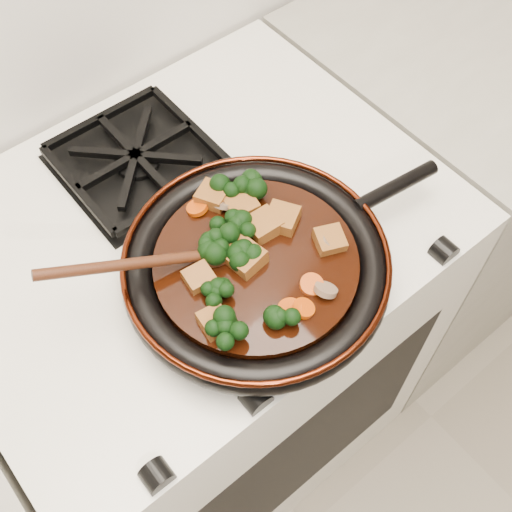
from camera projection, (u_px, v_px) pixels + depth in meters
stove at (208, 347)px, 1.34m from camera, size 0.76×0.60×0.90m
burner_grate_front at (248, 278)px, 0.89m from camera, size 0.23×0.23×0.03m
burner_grate_back at (137, 159)px, 1.01m from camera, size 0.23×0.23×0.03m
skillet at (257, 266)px, 0.87m from camera, size 0.49×0.36×0.05m
braising_sauce at (256, 264)px, 0.86m from camera, size 0.28×0.28×0.02m
tofu_cube_0 at (263, 226)px, 0.87m from camera, size 0.05×0.05×0.03m
tofu_cube_1 at (199, 278)px, 0.83m from camera, size 0.04×0.04×0.02m
tofu_cube_2 at (282, 219)px, 0.88m from camera, size 0.06×0.06×0.03m
tofu_cube_3 at (330, 240)px, 0.86m from camera, size 0.05×0.05×0.03m
tofu_cube_4 at (213, 196)px, 0.90m from camera, size 0.05×0.06×0.03m
tofu_cube_5 at (245, 258)px, 0.84m from camera, size 0.05×0.05×0.03m
tofu_cube_6 at (242, 205)px, 0.89m from camera, size 0.05×0.05×0.03m
tofu_cube_7 at (215, 322)px, 0.79m from camera, size 0.04×0.04×0.02m
broccoli_floret_0 at (216, 292)px, 0.82m from camera, size 0.07×0.07×0.06m
broccoli_floret_1 at (234, 189)px, 0.91m from camera, size 0.07×0.07×0.07m
broccoli_floret_2 at (231, 226)px, 0.87m from camera, size 0.07×0.07×0.07m
broccoli_floret_3 at (238, 233)px, 0.86m from camera, size 0.07×0.07×0.07m
broccoli_floret_4 at (251, 189)px, 0.90m from camera, size 0.09×0.08×0.06m
broccoli_floret_5 at (277, 318)px, 0.79m from camera, size 0.08×0.08×0.07m
broccoli_floret_6 at (215, 247)px, 0.85m from camera, size 0.07×0.08×0.07m
broccoli_floret_7 at (227, 331)px, 0.78m from camera, size 0.06×0.06×0.06m
broccoli_floret_8 at (248, 257)px, 0.84m from camera, size 0.07×0.07×0.07m
carrot_coin_0 at (312, 285)px, 0.83m from camera, size 0.03×0.03×0.01m
carrot_coin_1 at (235, 232)px, 0.87m from camera, size 0.03×0.03×0.01m
carrot_coin_2 at (290, 309)px, 0.81m from camera, size 0.03×0.03×0.01m
carrot_coin_3 at (197, 208)px, 0.89m from camera, size 0.03×0.03×0.02m
carrot_coin_4 at (303, 308)px, 0.81m from camera, size 0.03×0.03×0.02m
mushroom_slice_0 at (330, 243)px, 0.86m from camera, size 0.04×0.04×0.03m
mushroom_slice_1 at (329, 241)px, 0.86m from camera, size 0.03×0.03×0.02m
mushroom_slice_2 at (326, 290)px, 0.82m from camera, size 0.04×0.04×0.02m
mushroom_slice_3 at (224, 203)px, 0.90m from camera, size 0.05×0.05×0.03m
wooden_spoon at (168, 260)px, 0.82m from camera, size 0.15×0.07×0.23m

